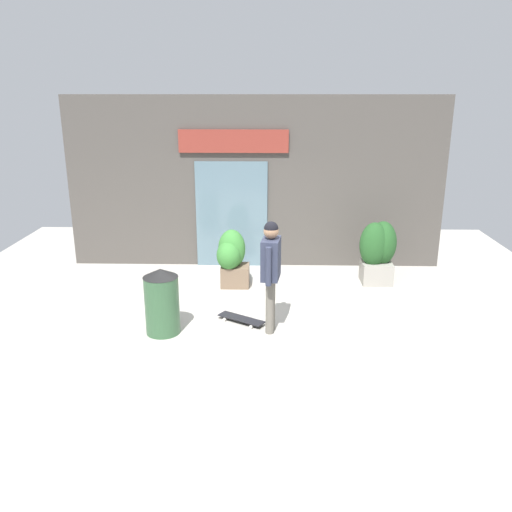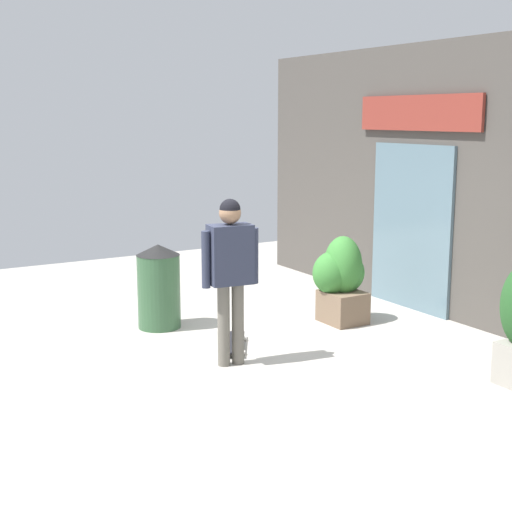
{
  "view_description": "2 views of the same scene",
  "coord_description": "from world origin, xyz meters",
  "px_view_note": "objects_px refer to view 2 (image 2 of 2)",
  "views": [
    {
      "loc": [
        0.29,
        -7.98,
        3.63
      ],
      "look_at": [
        0.09,
        0.03,
        1.09
      ],
      "focal_mm": 36.9,
      "sensor_mm": 36.0,
      "label": 1
    },
    {
      "loc": [
        6.85,
        -3.97,
        2.61
      ],
      "look_at": [
        0.09,
        0.03,
        1.09
      ],
      "focal_mm": 51.21,
      "sensor_mm": 36.0,
      "label": 2
    }
  ],
  "objects_px": {
    "skateboarder": "(230,263)",
    "planter_box_right": "(341,277)",
    "skateboard": "(234,342)",
    "trash_bin": "(159,286)"
  },
  "relations": [
    {
      "from": "planter_box_right",
      "to": "trash_bin",
      "type": "height_order",
      "value": "planter_box_right"
    },
    {
      "from": "trash_bin",
      "to": "skateboard",
      "type": "bearing_deg",
      "value": 18.5
    },
    {
      "from": "skateboarder",
      "to": "planter_box_right",
      "type": "height_order",
      "value": "skateboarder"
    },
    {
      "from": "skateboarder",
      "to": "planter_box_right",
      "type": "bearing_deg",
      "value": -62.25
    },
    {
      "from": "skateboarder",
      "to": "planter_box_right",
      "type": "relative_size",
      "value": 1.6
    },
    {
      "from": "skateboarder",
      "to": "skateboard",
      "type": "relative_size",
      "value": 2.19
    },
    {
      "from": "trash_bin",
      "to": "planter_box_right",
      "type": "bearing_deg",
      "value": 66.02
    },
    {
      "from": "planter_box_right",
      "to": "skateboard",
      "type": "bearing_deg",
      "value": -81.18
    },
    {
      "from": "skateboarder",
      "to": "skateboard",
      "type": "bearing_deg",
      "value": -24.86
    },
    {
      "from": "skateboarder",
      "to": "skateboard",
      "type": "height_order",
      "value": "skateboarder"
    }
  ]
}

